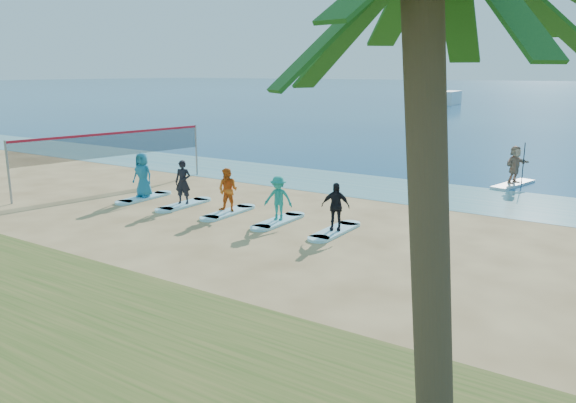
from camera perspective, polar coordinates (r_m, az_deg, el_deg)
The scene contains 16 objects.
ground at distance 17.17m, azimuth -7.47°, elevation -4.28°, with size 600.00×600.00×0.00m, color tan.
shallow_water at distance 25.76m, azimuth 7.97°, elevation 1.59°, with size 600.00×600.00×0.00m, color teal.
volleyball_net at distance 26.10m, azimuth -17.35°, elevation 5.50°, with size 1.78×8.93×2.50m.
paddleboard at distance 27.57m, azimuth 21.90°, elevation 1.63°, with size 0.70×3.00×0.12m, color silver.
paddleboarder at distance 27.41m, azimuth 22.06°, elevation 3.50°, with size 1.58×0.50×1.71m, color tan.
boat_offshore_a at distance 91.96m, azimuth 15.89°, elevation 9.46°, with size 2.78×7.10×2.05m, color silver.
surfboard_0 at distance 23.70m, azimuth -14.41°, elevation 0.38°, with size 0.70×2.20×0.09m, color #9DE2F3.
student_0 at distance 23.51m, azimuth -14.54°, elevation 2.64°, with size 0.88×0.57×1.80m, color #1D6D8C.
surfboard_1 at distance 22.13m, azimuth -10.53°, elevation -0.31°, with size 0.70×2.20×0.09m, color #9DE2F3.
student_1 at distance 21.94m, azimuth -10.62°, elevation 1.95°, with size 0.62×0.40×1.69m, color black.
surfboard_2 at distance 20.68m, azimuth -6.07°, elevation -1.11°, with size 0.70×2.20×0.09m, color #9DE2F3.
student_2 at distance 20.49m, azimuth -6.13°, elevation 1.17°, with size 0.77×0.60×1.59m, color #D25A16.
surfboard_3 at distance 19.38m, azimuth -0.98°, elevation -2.00°, with size 0.70×2.20×0.09m, color #9DE2F3.
student_3 at distance 19.18m, azimuth -0.99°, elevation 0.33°, with size 0.99×0.57×1.53m, color #1C8A78.
surfboard_4 at distance 18.26m, azimuth 4.80°, elevation -3.00°, with size 0.70×2.20×0.09m, color #9DE2F3.
student_4 at distance 18.05m, azimuth 4.85°, elevation -0.50°, with size 0.91×0.38×1.55m, color black.
Camera 1 is at (10.82, -12.31, 5.10)m, focal length 35.00 mm.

